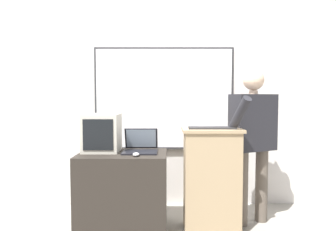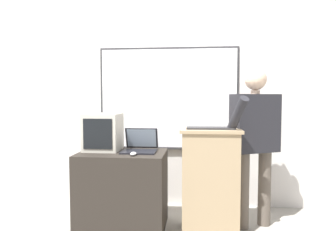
{
  "view_description": "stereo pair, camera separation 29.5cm",
  "coord_description": "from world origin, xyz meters",
  "px_view_note": "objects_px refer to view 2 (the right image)",
  "views": [
    {
      "loc": [
        0.01,
        -2.59,
        1.33
      ],
      "look_at": [
        0.02,
        0.36,
        1.15
      ],
      "focal_mm": 32.0,
      "sensor_mm": 36.0,
      "label": 1
    },
    {
      "loc": [
        0.3,
        -2.58,
        1.33
      ],
      "look_at": [
        0.02,
        0.36,
        1.15
      ],
      "focal_mm": 32.0,
      "sensor_mm": 36.0,
      "label": 2
    }
  ],
  "objects_px": {
    "laptop": "(140,145)",
    "crt_monitor": "(103,132)",
    "side_desk": "(123,190)",
    "computer_mouse_by_laptop": "(133,154)",
    "wireless_keyboard": "(211,128)",
    "person_presenter": "(255,135)",
    "lectern_podium": "(210,180)"
  },
  "relations": [
    {
      "from": "laptop",
      "to": "crt_monitor",
      "type": "xyz_separation_m",
      "value": [
        -0.4,
        0.02,
        0.13
      ]
    },
    {
      "from": "side_desk",
      "to": "computer_mouse_by_laptop",
      "type": "height_order",
      "value": "computer_mouse_by_laptop"
    },
    {
      "from": "computer_mouse_by_laptop",
      "to": "crt_monitor",
      "type": "height_order",
      "value": "crt_monitor"
    },
    {
      "from": "wireless_keyboard",
      "to": "crt_monitor",
      "type": "relative_size",
      "value": 1.19
    },
    {
      "from": "side_desk",
      "to": "crt_monitor",
      "type": "height_order",
      "value": "crt_monitor"
    },
    {
      "from": "person_presenter",
      "to": "laptop",
      "type": "relative_size",
      "value": 4.67
    },
    {
      "from": "computer_mouse_by_laptop",
      "to": "crt_monitor",
      "type": "bearing_deg",
      "value": 145.83
    },
    {
      "from": "person_presenter",
      "to": "crt_monitor",
      "type": "height_order",
      "value": "person_presenter"
    },
    {
      "from": "wireless_keyboard",
      "to": "crt_monitor",
      "type": "height_order",
      "value": "crt_monitor"
    },
    {
      "from": "computer_mouse_by_laptop",
      "to": "wireless_keyboard",
      "type": "bearing_deg",
      "value": 8.3
    },
    {
      "from": "side_desk",
      "to": "wireless_keyboard",
      "type": "xyz_separation_m",
      "value": [
        0.88,
        -0.06,
        0.65
      ]
    },
    {
      "from": "computer_mouse_by_laptop",
      "to": "crt_monitor",
      "type": "distance_m",
      "value": 0.48
    },
    {
      "from": "side_desk",
      "to": "person_presenter",
      "type": "distance_m",
      "value": 1.45
    },
    {
      "from": "person_presenter",
      "to": "wireless_keyboard",
      "type": "height_order",
      "value": "person_presenter"
    },
    {
      "from": "wireless_keyboard",
      "to": "computer_mouse_by_laptop",
      "type": "xyz_separation_m",
      "value": [
        -0.73,
        -0.11,
        -0.24
      ]
    },
    {
      "from": "person_presenter",
      "to": "crt_monitor",
      "type": "bearing_deg",
      "value": 158.93
    },
    {
      "from": "laptop",
      "to": "wireless_keyboard",
      "type": "relative_size",
      "value": 0.76
    },
    {
      "from": "lectern_podium",
      "to": "crt_monitor",
      "type": "xyz_separation_m",
      "value": [
        -1.11,
        0.1,
        0.45
      ]
    },
    {
      "from": "person_presenter",
      "to": "computer_mouse_by_laptop",
      "type": "distance_m",
      "value": 1.24
    },
    {
      "from": "crt_monitor",
      "to": "wireless_keyboard",
      "type": "bearing_deg",
      "value": -7.59
    },
    {
      "from": "laptop",
      "to": "crt_monitor",
      "type": "distance_m",
      "value": 0.42
    },
    {
      "from": "side_desk",
      "to": "laptop",
      "type": "height_order",
      "value": "laptop"
    },
    {
      "from": "lectern_podium",
      "to": "person_presenter",
      "type": "relative_size",
      "value": 0.63
    },
    {
      "from": "side_desk",
      "to": "computer_mouse_by_laptop",
      "type": "relative_size",
      "value": 8.68
    },
    {
      "from": "side_desk",
      "to": "wireless_keyboard",
      "type": "relative_size",
      "value": 1.9
    },
    {
      "from": "computer_mouse_by_laptop",
      "to": "laptop",
      "type": "bearing_deg",
      "value": 84.75
    },
    {
      "from": "lectern_podium",
      "to": "wireless_keyboard",
      "type": "xyz_separation_m",
      "value": [
        -0.0,
        -0.05,
        0.52
      ]
    },
    {
      "from": "lectern_podium",
      "to": "computer_mouse_by_laptop",
      "type": "relative_size",
      "value": 10.25
    },
    {
      "from": "lectern_podium",
      "to": "side_desk",
      "type": "distance_m",
      "value": 0.89
    },
    {
      "from": "lectern_podium",
      "to": "wireless_keyboard",
      "type": "distance_m",
      "value": 0.52
    },
    {
      "from": "lectern_podium",
      "to": "side_desk",
      "type": "height_order",
      "value": "lectern_podium"
    },
    {
      "from": "person_presenter",
      "to": "laptop",
      "type": "distance_m",
      "value": 1.17
    }
  ]
}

